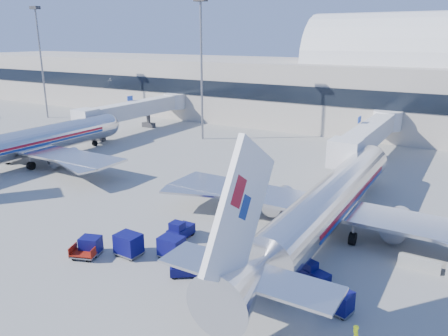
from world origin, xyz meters
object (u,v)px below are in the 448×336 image
Objects in this scene: cart_solo_near at (223,276)px; airliner_mid at (23,144)px; airliner_main at (328,203)px; cart_train_b at (129,244)px; cart_open_red at (84,254)px; jetbridge_near at (371,133)px; mast_far_west at (40,46)px; tug_left at (180,230)px; cart_train_c at (91,245)px; jetbridge_mid at (140,108)px; barrier_near at (419,264)px; tug_right at (314,273)px; cart_train_a at (171,247)px; tug_lead at (183,268)px; cart_solo_far at (339,301)px; mast_west at (201,49)px.

airliner_mid is at bearing -178.87° from cart_solo_near.
cart_train_b is (-12.22, -12.01, -1.95)m from airliner_main.
jetbridge_near is at bearing 52.17° from cart_open_red.
tug_left is (59.49, -32.95, -14.03)m from mast_far_west.
mast_far_west reaches higher than cart_train_c.
airliner_mid is 14.40× the size of tug_left.
jetbridge_mid reaches higher than cart_solo_near.
cart_open_red is at bearing -152.92° from barrier_near.
jetbridge_mid is at bearing 180.00° from jetbridge_near.
cart_train_a reaches higher than tug_right.
tug_lead is at bearing -45.67° from jetbridge_mid.
tug_right is at bearing 146.61° from cart_solo_far.
cart_train_b is (-3.09, -1.51, 0.06)m from cart_train_a.
mast_far_west is 68.78m from cart_train_c.
tug_lead is (37.74, -38.63, -3.31)m from jetbridge_mid.
cart_train_a is 13.50m from cart_solo_far.
cart_train_c reaches higher than tug_lead.
cart_solo_near is at bearing -105.18° from airliner_main.
barrier_near is at bearing 59.58° from cart_solo_near.
cart_open_red is (-12.49, -40.51, -3.56)m from jetbridge_near.
barrier_near is 1.29× the size of tug_right.
barrier_near is (50.00, -2.51, -2.48)m from airliner_mid.
cart_train_c is 19.54m from cart_solo_far.
mast_far_west is 10.64× the size of cart_train_b.
tug_lead is at bearing -38.46° from cart_train_a.
mast_far_west is at bearing 60.40° from tug_left.
mast_west reaches higher than cart_open_red.
mast_far_west reaches higher than airliner_main.
tug_right is 17.75m from cart_open_red.
airliner_mid is 30.72m from cart_open_red.
cart_train_a reaches higher than cart_solo_far.
mast_west is at bearing 151.71° from tug_right.
cart_train_c is at bearing -53.48° from jetbridge_mid.
airliner_mid is 47.55m from jetbridge_near.
barrier_near is 22.35m from cart_train_b.
jetbridge_near reaches higher than cart_open_red.
mast_west is at bearing 117.31° from cart_train_b.
jetbridge_mid is 12.95× the size of cart_train_b.
jetbridge_near is 13.79× the size of cart_train_a.
cart_solo_far is (46.36, -10.88, -2.12)m from airliner_mid.
mast_far_west is at bearing 137.68° from airliner_mid.
barrier_near is at bearing 6.38° from cart_open_red.
cart_solo_near reaches higher than tug_right.
mast_west is at bearing 0.00° from mast_far_west.
cart_train_b is (29.78, -12.01, -1.95)m from airliner_mid.
airliner_mid is at bearing -146.41° from jetbridge_near.
tug_left is at bearing -28.98° from mast_far_west.
mast_far_west reaches higher than airliner_mid.
jetbridge_mid reaches higher than cart_solo_far.
barrier_near is at bearing -36.38° from mast_west.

